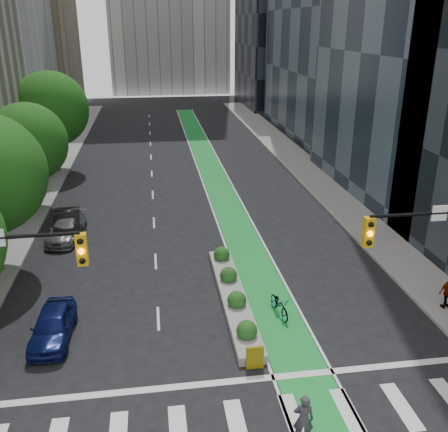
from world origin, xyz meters
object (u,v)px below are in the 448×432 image
object	(u,v)px
cyclist	(303,419)
parked_car_left_far	(66,229)
median_planter	(233,294)
bicycle	(280,305)
parked_car_left_mid	(68,223)
parked_car_left_near	(53,325)

from	to	relation	value
cyclist	parked_car_left_far	size ratio (longest dim) A/B	0.41
median_planter	parked_car_left_far	distance (m)	12.90
bicycle	parked_car_left_mid	size ratio (longest dim) A/B	0.43
bicycle	parked_car_left_mid	xyz separation A→B (m)	(-11.16, 11.35, 0.23)
cyclist	parked_car_left_mid	bearing A→B (deg)	-48.49
parked_car_left_far	parked_car_left_near	bearing A→B (deg)	-76.82
cyclist	parked_car_left_near	world-z (taller)	cyclist
median_planter	cyclist	bearing A→B (deg)	-84.94
parked_car_left_mid	parked_car_left_far	bearing A→B (deg)	-95.61
median_planter	bicycle	world-z (taller)	median_planter
median_planter	parked_car_left_mid	xyz separation A→B (m)	(-9.20, 9.85, 0.38)
parked_car_left_mid	bicycle	bearing A→B (deg)	-51.42
bicycle	parked_car_left_far	distance (m)	15.34
parked_car_left_near	parked_car_left_far	world-z (taller)	parked_car_left_near
parked_car_left_near	parked_car_left_mid	xyz separation A→B (m)	(-1.00, 11.83, 0.07)
parked_car_left_near	parked_car_left_far	xyz separation A→B (m)	(-1.00, 11.02, -0.04)
cyclist	bicycle	bearing A→B (deg)	-85.11
median_planter	bicycle	bearing A→B (deg)	-37.38
parked_car_left_near	parked_car_left_mid	distance (m)	11.88
parked_car_left_near	parked_car_left_far	bearing A→B (deg)	97.12
cyclist	parked_car_left_near	size ratio (longest dim) A/B	0.46
cyclist	parked_car_left_near	bearing A→B (deg)	-24.50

